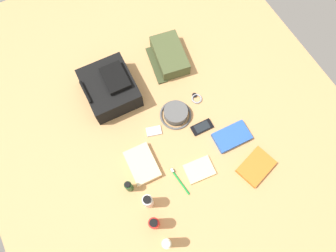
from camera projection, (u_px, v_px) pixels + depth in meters
ground_plane at (168, 129)px, 1.70m from camera, size 2.64×2.02×0.02m
backpack at (110, 88)px, 1.70m from camera, size 0.32×0.29×0.16m
toiletry_pouch at (169, 56)px, 1.81m from camera, size 0.30×0.25×0.08m
bucket_hat at (176, 114)px, 1.69m from camera, size 0.18×0.18×0.06m
lotion_bottle at (167, 243)px, 1.41m from camera, size 0.05×0.05×0.17m
sunscreen_spray at (154, 223)px, 1.44m from camera, size 0.05×0.05×0.15m
toothpaste_tube at (148, 201)px, 1.48m from camera, size 0.05×0.05×0.15m
shampoo_bottle at (129, 186)px, 1.52m from camera, size 0.04×0.04×0.12m
paperback_novel at (256, 167)px, 1.60m from camera, size 0.18×0.22×0.03m
travel_guidebook at (232, 137)px, 1.66m from camera, size 0.13×0.20×0.03m
cell_phone at (202, 127)px, 1.69m from camera, size 0.06×0.12×0.01m
media_player at (154, 131)px, 1.68m from camera, size 0.07×0.10×0.01m
wristwatch at (196, 98)px, 1.75m from camera, size 0.07×0.06×0.01m
toothbrush at (179, 180)px, 1.58m from camera, size 0.17×0.03×0.02m
notepad at (199, 170)px, 1.60m from camera, size 0.12×0.16×0.02m
folded_towel at (142, 164)px, 1.60m from camera, size 0.21×0.15×0.04m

